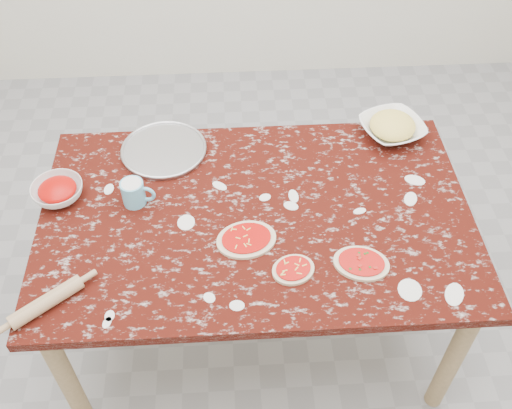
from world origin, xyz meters
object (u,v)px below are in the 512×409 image
(flour_mug, at_px, (134,193))
(rolling_pin, at_px, (46,302))
(sauce_bowl, at_px, (58,192))
(pizza_tray, at_px, (164,150))
(worktable, at_px, (256,228))
(cheese_bowl, at_px, (392,129))

(flour_mug, height_order, rolling_pin, flour_mug)
(sauce_bowl, bearing_deg, pizza_tray, 31.64)
(flour_mug, bearing_deg, sauce_bowl, 171.59)
(worktable, relative_size, rolling_pin, 6.42)
(flour_mug, distance_m, rolling_pin, 0.51)
(worktable, bearing_deg, sauce_bowl, 170.20)
(pizza_tray, height_order, flour_mug, flour_mug)
(pizza_tray, height_order, rolling_pin, rolling_pin)
(cheese_bowl, distance_m, rolling_pin, 1.51)
(pizza_tray, relative_size, sauce_bowl, 1.77)
(sauce_bowl, xyz_separation_m, rolling_pin, (0.04, -0.49, -0.01))
(cheese_bowl, bearing_deg, worktable, -145.06)
(worktable, bearing_deg, rolling_pin, -152.46)
(cheese_bowl, height_order, flour_mug, flour_mug)
(worktable, xyz_separation_m, cheese_bowl, (0.59, 0.42, 0.11))
(worktable, distance_m, pizza_tray, 0.52)
(cheese_bowl, bearing_deg, sauce_bowl, -167.84)
(worktable, height_order, pizza_tray, pizza_tray)
(pizza_tray, relative_size, cheese_bowl, 1.35)
(flour_mug, bearing_deg, worktable, -10.71)
(flour_mug, bearing_deg, rolling_pin, -118.99)
(cheese_bowl, relative_size, flour_mug, 1.97)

